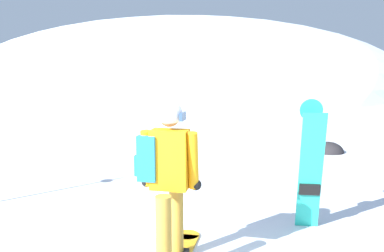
{
  "coord_description": "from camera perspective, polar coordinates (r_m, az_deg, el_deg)",
  "views": [
    {
      "loc": [
        0.95,
        -2.88,
        2.03
      ],
      "look_at": [
        0.11,
        3.77,
        1.0
      ],
      "focal_mm": 36.7,
      "sensor_mm": 36.0,
      "label": 1
    }
  ],
  "objects": [
    {
      "name": "snowboarder_main",
      "position": [
        3.87,
        -3.66,
        -7.94
      ],
      "size": [
        0.64,
        1.83,
        1.71
      ],
      "color": "orange",
      "rests_on": "ground"
    },
    {
      "name": "spare_snowboard",
      "position": [
        5.03,
        16.84,
        -5.47
      ],
      "size": [
        0.28,
        0.34,
        1.63
      ],
      "color": "#23B7A3",
      "rests_on": "ground"
    },
    {
      "name": "rock_dark",
      "position": [
        9.85,
        19.15,
        -3.64
      ],
      "size": [
        0.72,
        0.62,
        0.51
      ],
      "color": "#282628",
      "rests_on": "ground"
    },
    {
      "name": "ridge_peak_main",
      "position": [
        33.2,
        -1.18,
        5.25
      ],
      "size": [
        35.6,
        32.04,
        11.67
      ],
      "color": "white",
      "rests_on": "ground"
    }
  ]
}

